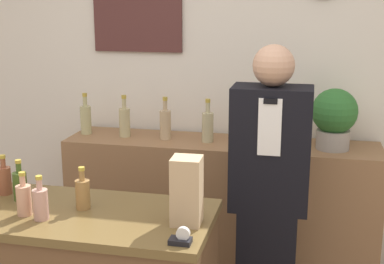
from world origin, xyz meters
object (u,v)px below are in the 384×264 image
object	(u,v)px
shopkeeper	(269,198)
potted_plant	(334,116)
paper_bag	(187,191)
tape_dispenser	(181,238)

from	to	relation	value
shopkeeper	potted_plant	size ratio (longest dim) A/B	4.35
paper_bag	shopkeeper	bearing A→B (deg)	65.57
potted_plant	tape_dispenser	bearing A→B (deg)	-113.44
shopkeeper	paper_bag	xyz separation A→B (m)	(-0.31, -0.68, 0.26)
potted_plant	paper_bag	distance (m)	1.42
potted_plant	shopkeeper	bearing A→B (deg)	-121.04
paper_bag	tape_dispenser	size ratio (longest dim) A/B	3.34
shopkeeper	tape_dispenser	bearing A→B (deg)	-107.88
tape_dispenser	shopkeeper	bearing A→B (deg)	72.12
potted_plant	tape_dispenser	distance (m)	1.60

